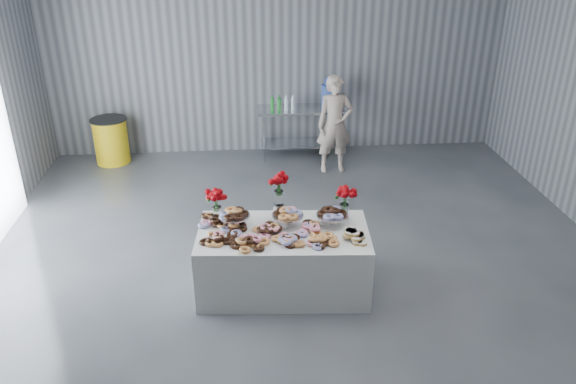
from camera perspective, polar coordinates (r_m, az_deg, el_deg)
name	(u,v)px	position (r m, az deg, el deg)	size (l,w,h in m)	color
ground	(304,290)	(6.59, 1.68, -9.93)	(9.00, 9.00, 0.00)	#383B40
room_walls	(279,61)	(5.53, -0.94, 13.15)	(8.04, 9.04, 4.02)	gray
display_table	(283,260)	(6.43, -0.48, -6.91)	(1.90, 1.00, 0.75)	silver
prep_table	(300,123)	(10.00, 1.26, 6.98)	(1.50, 0.60, 0.90)	silver
donut_mounds	(284,230)	(6.17, -0.46, -3.88)	(1.80, 0.80, 0.09)	#DFA251
cake_stand_left	(234,214)	(6.32, -5.50, -2.24)	(0.36, 0.36, 0.17)	silver
cake_stand_mid	(288,214)	(6.30, -0.04, -2.23)	(0.36, 0.36, 0.17)	silver
cake_stand_right	(332,214)	(6.32, 4.50, -2.20)	(0.36, 0.36, 0.17)	silver
danish_pile	(352,233)	(6.12, 6.57, -4.21)	(0.48, 0.48, 0.11)	white
bouquet_left	(216,198)	(6.36, -7.28, -0.58)	(0.26, 0.26, 0.42)	white
bouquet_right	(345,195)	(6.40, 5.77, -0.32)	(0.26, 0.26, 0.42)	white
bouquet_center	(279,187)	(6.37, -0.96, 0.51)	(0.26, 0.26, 0.57)	silver
water_jug	(329,94)	(9.91, 4.21, 9.95)	(0.28, 0.28, 0.55)	blue
drink_bottles	(283,103)	(9.75, -0.55, 9.05)	(0.54, 0.08, 0.27)	#268C33
person	(335,125)	(9.36, 4.77, 6.84)	(0.60, 0.39, 1.64)	#CC8C93
trash_barrel	(111,141)	(10.28, -17.52, 5.00)	(0.62, 0.62, 0.80)	yellow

